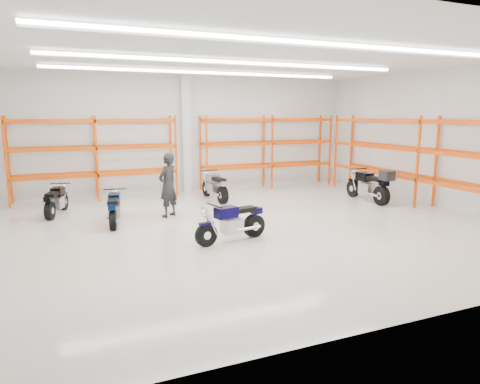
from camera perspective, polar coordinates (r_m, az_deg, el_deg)
name	(u,v)px	position (r m, az deg, el deg)	size (l,w,h in m)	color
ground	(245,226)	(11.80, 0.64, -4.60)	(14.00, 14.00, 0.00)	beige
room_shell	(245,105)	(11.43, 0.62, 11.55)	(14.02, 12.02, 4.51)	silver
motorcycle_main	(234,223)	(10.36, -0.78, -4.14)	(1.94, 0.72, 0.96)	black
motorcycle_back_a	(56,202)	(14.11, -23.34, -1.17)	(0.83, 1.83, 0.92)	black
motorcycle_back_b	(114,209)	(12.38, -16.43, -2.23)	(0.71, 1.89, 0.93)	black
motorcycle_back_c	(215,187)	(15.23, -3.32, 0.66)	(0.70, 2.10, 1.03)	black
motorcycle_back_d	(371,186)	(15.58, 17.02, 0.79)	(0.75, 2.35, 1.21)	black
standing_man	(168,185)	(12.92, -9.59, 0.93)	(0.70, 0.46, 1.92)	black
structural_column	(186,135)	(16.92, -7.23, 7.58)	(0.32, 0.32, 4.50)	white
pallet_racking_back_left	(96,150)	(16.04, -18.69, 5.31)	(5.67, 0.87, 3.00)	#F55118
pallet_racking_back_right	(268,145)	(17.85, 3.74, 6.29)	(5.67, 0.87, 3.00)	#F55118
pallet_racking_side	(428,152)	(15.23, 23.75, 4.85)	(0.87, 9.07, 3.00)	#F55118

